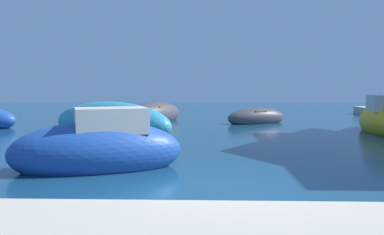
{
  "coord_description": "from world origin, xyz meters",
  "views": [
    {
      "loc": [
        -0.3,
        -7.14,
        1.95
      ],
      "look_at": [
        -0.82,
        8.85,
        0.7
      ],
      "focal_mm": 38.8,
      "sensor_mm": 36.0,
      "label": 1
    }
  ],
  "objects_px": {
    "moored_boat_1": "(256,118)",
    "moored_boat_4": "(383,120)",
    "moored_boat_5": "(155,114)",
    "moored_boat_0": "(111,124)",
    "moored_boat_3": "(99,149)"
  },
  "relations": [
    {
      "from": "moored_boat_1",
      "to": "moored_boat_5",
      "type": "relative_size",
      "value": 0.8
    },
    {
      "from": "moored_boat_0",
      "to": "moored_boat_1",
      "type": "xyz_separation_m",
      "value": [
        6.26,
        5.57,
        -0.19
      ]
    },
    {
      "from": "moored_boat_1",
      "to": "moored_boat_4",
      "type": "relative_size",
      "value": 0.8
    },
    {
      "from": "moored_boat_4",
      "to": "moored_boat_3",
      "type": "bearing_deg",
      "value": 137.79
    },
    {
      "from": "moored_boat_1",
      "to": "moored_boat_5",
      "type": "xyz_separation_m",
      "value": [
        -5.33,
        0.89,
        0.09
      ]
    },
    {
      "from": "moored_boat_0",
      "to": "moored_boat_1",
      "type": "relative_size",
      "value": 1.66
    },
    {
      "from": "moored_boat_4",
      "to": "moored_boat_0",
      "type": "bearing_deg",
      "value": 107.82
    },
    {
      "from": "moored_boat_1",
      "to": "moored_boat_5",
      "type": "bearing_deg",
      "value": 142.65
    },
    {
      "from": "moored_boat_3",
      "to": "moored_boat_5",
      "type": "distance_m",
      "value": 12.71
    },
    {
      "from": "moored_boat_0",
      "to": "moored_boat_3",
      "type": "distance_m",
      "value": 6.36
    },
    {
      "from": "moored_boat_1",
      "to": "moored_boat_4",
      "type": "height_order",
      "value": "moored_boat_4"
    },
    {
      "from": "moored_boat_4",
      "to": "moored_boat_5",
      "type": "bearing_deg",
      "value": 73.91
    },
    {
      "from": "moored_boat_0",
      "to": "moored_boat_5",
      "type": "relative_size",
      "value": 1.33
    },
    {
      "from": "moored_boat_3",
      "to": "moored_boat_4",
      "type": "distance_m",
      "value": 12.73
    },
    {
      "from": "moored_boat_1",
      "to": "moored_boat_5",
      "type": "distance_m",
      "value": 5.4
    }
  ]
}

